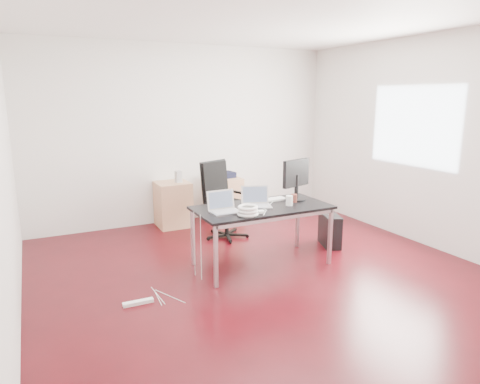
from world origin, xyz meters
name	(u,v)px	position (x,y,z in m)	size (l,w,h in m)	color
room_shell	(265,152)	(0.04, 0.00, 1.40)	(5.00, 5.00, 5.00)	#36060B
desk	(262,211)	(0.13, 0.22, 0.68)	(1.60, 0.80, 0.73)	black
office_chair	(222,196)	(0.14, 1.42, 0.61)	(0.62, 0.64, 1.08)	black
filing_cabinet_left	(173,204)	(-0.34, 2.23, 0.35)	(0.50, 0.50, 0.70)	tan
filing_cabinet_right	(224,198)	(0.53, 2.23, 0.35)	(0.50, 0.50, 0.70)	tan
pc_tower	(330,230)	(1.29, 0.40, 0.22)	(0.20, 0.45, 0.44)	black
wastebasket	(184,218)	(-0.21, 2.10, 0.14)	(0.24, 0.24, 0.28)	black
power_strip	(138,302)	(-1.46, -0.14, 0.02)	(0.30, 0.06, 0.04)	white
laptop_left	(224,207)	(-0.38, 0.19, 0.79)	(0.33, 0.26, 0.23)	silver
laptop_right	(257,202)	(0.07, 0.26, 0.79)	(0.39, 0.35, 0.23)	silver
monitor	(296,177)	(0.67, 0.33, 1.01)	(0.44, 0.26, 0.51)	black
keyboard	(270,200)	(0.35, 0.42, 0.74)	(0.44, 0.14, 0.02)	white
cup_white	(289,201)	(0.44, 0.11, 0.79)	(0.08, 0.08, 0.12)	white
cup_brown	(294,198)	(0.58, 0.22, 0.78)	(0.08, 0.08, 0.10)	#58251E
cable_coil	(248,211)	(-0.20, -0.05, 0.78)	(0.24, 0.24, 0.11)	white
power_adapter	(261,212)	(-0.03, -0.03, 0.74)	(0.07, 0.07, 0.03)	white
speaker	(178,177)	(-0.26, 2.18, 0.79)	(0.09, 0.08, 0.18)	#9E9E9E
navy_garment	(225,175)	(0.55, 2.23, 0.74)	(0.30, 0.24, 0.09)	black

